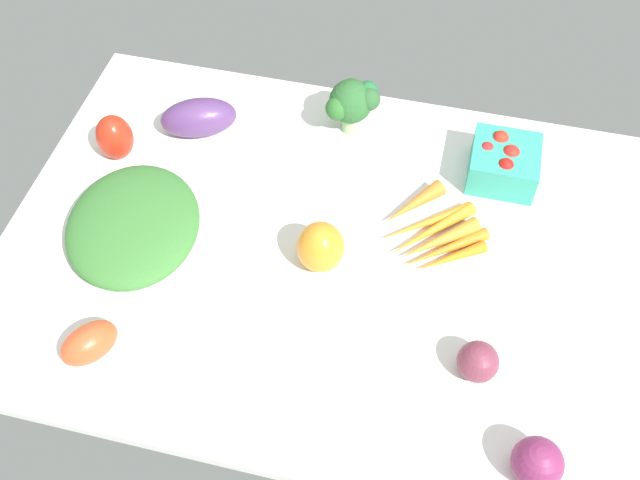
% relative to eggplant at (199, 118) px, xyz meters
% --- Properties ---
extents(tablecloth, '(1.04, 0.76, 0.02)m').
position_rel_eggplant_xyz_m(tablecloth, '(0.28, -0.21, -0.05)').
color(tablecloth, white).
rests_on(tablecloth, ground).
extents(eggplant, '(0.16, 0.12, 0.07)m').
position_rel_eggplant_xyz_m(eggplant, '(0.00, 0.00, 0.00)').
color(eggplant, '#56356D').
rests_on(eggplant, tablecloth).
extents(bell_pepper_orange, '(0.10, 0.10, 0.09)m').
position_rel_eggplant_xyz_m(bell_pepper_orange, '(0.28, -0.24, 0.01)').
color(bell_pepper_orange, orange).
rests_on(bell_pepper_orange, tablecloth).
extents(leafy_greens_clump, '(0.27, 0.30, 0.06)m').
position_rel_eggplant_xyz_m(leafy_greens_clump, '(-0.03, -0.25, -0.01)').
color(leafy_greens_clump, '#3A7733').
rests_on(leafy_greens_clump, tablecloth).
extents(red_onion_center, '(0.06, 0.06, 0.06)m').
position_rel_eggplant_xyz_m(red_onion_center, '(0.55, -0.37, -0.01)').
color(red_onion_center, brown).
rests_on(red_onion_center, tablecloth).
extents(roma_tomato, '(0.10, 0.10, 0.06)m').
position_rel_eggplant_xyz_m(roma_tomato, '(-0.01, -0.47, -0.01)').
color(roma_tomato, '#E15029').
rests_on(roma_tomato, tablecloth).
extents(red_onion_near_basket, '(0.07, 0.07, 0.07)m').
position_rel_eggplant_xyz_m(red_onion_near_basket, '(0.64, -0.50, -0.00)').
color(red_onion_near_basket, '#822A5A').
rests_on(red_onion_near_basket, tablecloth).
extents(berry_basket, '(0.11, 0.11, 0.07)m').
position_rel_eggplant_xyz_m(berry_basket, '(0.55, 0.02, -0.00)').
color(berry_basket, teal).
rests_on(berry_basket, tablecloth).
extents(broccoli_head, '(0.09, 0.10, 0.11)m').
position_rel_eggplant_xyz_m(broccoli_head, '(0.27, 0.07, 0.03)').
color(broccoli_head, '#96C083').
rests_on(broccoli_head, tablecloth).
extents(carrot_bunch, '(0.18, 0.20, 0.03)m').
position_rel_eggplant_xyz_m(carrot_bunch, '(0.45, -0.14, -0.02)').
color(carrot_bunch, orange).
rests_on(carrot_bunch, tablecloth).
extents(bell_pepper_red, '(0.08, 0.08, 0.09)m').
position_rel_eggplant_xyz_m(bell_pepper_red, '(-0.12, -0.09, 0.01)').
color(bell_pepper_red, red).
rests_on(bell_pepper_red, tablecloth).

